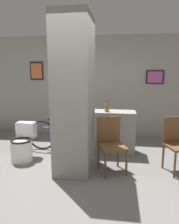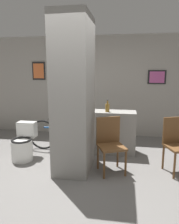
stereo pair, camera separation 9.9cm
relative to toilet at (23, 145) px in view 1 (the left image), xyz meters
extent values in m
plane|color=slate|center=(1.20, -0.67, -0.30)|extent=(14.00, 14.00, 0.00)
cube|color=gray|center=(1.20, 1.96, 1.00)|extent=(8.00, 0.06, 2.60)
cube|color=black|center=(-0.40, 1.91, 1.40)|extent=(0.36, 0.02, 0.48)
cube|color=#D86633|center=(-0.40, 1.90, 1.40)|extent=(0.30, 0.01, 0.39)
cube|color=black|center=(2.70, 1.91, 1.25)|extent=(0.44, 0.02, 0.34)
cube|color=#B24C8C|center=(2.70, 1.90, 1.25)|extent=(0.36, 0.01, 0.28)
cube|color=gray|center=(1.08, -0.22, 1.00)|extent=(0.58, 0.91, 2.60)
cylinder|color=#593319|center=(0.78, -0.40, 1.25)|extent=(0.03, 0.40, 0.40)
cylinder|color=red|center=(0.76, -0.40, 1.25)|extent=(0.01, 0.07, 0.07)
cube|color=gray|center=(1.57, 0.65, 0.15)|extent=(1.20, 0.44, 0.89)
cylinder|color=silver|center=(0.00, -0.06, -0.10)|extent=(0.41, 0.41, 0.40)
torus|color=black|center=(0.00, -0.06, 0.11)|extent=(0.39, 0.39, 0.04)
cube|color=silver|center=(0.00, 0.20, 0.25)|extent=(0.37, 0.20, 0.31)
cylinder|color=brown|center=(1.64, -0.53, -0.08)|extent=(0.04, 0.04, 0.44)
cylinder|color=brown|center=(1.98, -0.39, -0.08)|extent=(0.04, 0.04, 0.44)
cylinder|color=brown|center=(1.50, -0.19, -0.08)|extent=(0.04, 0.04, 0.44)
cylinder|color=brown|center=(1.84, -0.05, -0.08)|extent=(0.04, 0.04, 0.44)
cube|color=brown|center=(1.74, -0.29, 0.16)|extent=(0.55, 0.55, 0.04)
cube|color=brown|center=(1.66, -0.11, 0.41)|extent=(0.40, 0.19, 0.46)
cylinder|color=brown|center=(2.75, -0.35, -0.08)|extent=(0.04, 0.04, 0.44)
cylinder|color=brown|center=(2.63, 0.00, -0.08)|extent=(0.04, 0.04, 0.44)
cube|color=brown|center=(2.80, 0.07, 0.41)|extent=(0.41, 0.17, 0.46)
torus|color=black|center=(0.18, 0.58, 0.03)|extent=(0.66, 0.04, 0.66)
torus|color=black|center=(1.12, 0.58, 0.03)|extent=(0.66, 0.04, 0.66)
cylinder|color=#194C8C|center=(0.65, 0.58, 0.20)|extent=(0.86, 0.04, 0.04)
cylinder|color=#194C8C|center=(0.41, 0.58, 0.20)|extent=(0.03, 0.03, 0.34)
cylinder|color=#194C8C|center=(1.07, 0.58, 0.20)|extent=(0.03, 0.03, 0.31)
cube|color=black|center=(0.41, 0.58, 0.40)|extent=(0.16, 0.06, 0.04)
cylinder|color=#262626|center=(1.07, 0.58, 0.36)|extent=(0.03, 0.42, 0.03)
cylinder|color=olive|center=(1.58, 0.59, 0.67)|extent=(0.09, 0.09, 0.16)
cylinder|color=olive|center=(1.58, 0.59, 0.78)|extent=(0.03, 0.03, 0.07)
sphere|color=#333333|center=(1.58, 0.59, 0.83)|extent=(0.04, 0.04, 0.04)
camera|label=1|loc=(1.86, -3.80, 1.43)|focal=35.00mm
camera|label=2|loc=(1.96, -3.79, 1.43)|focal=35.00mm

